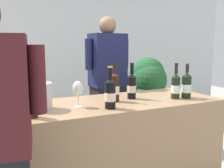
{
  "coord_description": "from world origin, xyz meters",
  "views": [
    {
      "loc": [
        -0.68,
        -1.85,
        1.38
      ],
      "look_at": [
        0.18,
        0.0,
        1.06
      ],
      "focal_mm": 40.24,
      "sensor_mm": 36.0,
      "label": 1
    }
  ],
  "objects_px": {
    "wine_bottle_4": "(186,85)",
    "wine_bottle_5": "(32,101)",
    "wine_bottle_2": "(115,87)",
    "potted_shrub": "(145,88)",
    "ice_bucket": "(39,96)",
    "wine_bottle_3": "(110,93)",
    "person_server": "(108,94)",
    "wine_bottle_1": "(176,86)",
    "wine_bottle_6": "(132,86)",
    "wine_glass": "(78,89)"
  },
  "relations": [
    {
      "from": "wine_bottle_4",
      "to": "wine_bottle_5",
      "type": "height_order",
      "value": "wine_bottle_5"
    },
    {
      "from": "wine_bottle_2",
      "to": "potted_shrub",
      "type": "xyz_separation_m",
      "value": [
        0.95,
        1.02,
        -0.24
      ]
    },
    {
      "from": "wine_bottle_4",
      "to": "wine_bottle_2",
      "type": "bearing_deg",
      "value": 167.73
    },
    {
      "from": "ice_bucket",
      "to": "wine_bottle_3",
      "type": "bearing_deg",
      "value": -21.98
    },
    {
      "from": "ice_bucket",
      "to": "person_server",
      "type": "xyz_separation_m",
      "value": [
        0.86,
        0.71,
        -0.19
      ]
    },
    {
      "from": "wine_bottle_1",
      "to": "wine_bottle_6",
      "type": "bearing_deg",
      "value": 155.86
    },
    {
      "from": "potted_shrub",
      "to": "person_server",
      "type": "bearing_deg",
      "value": -155.86
    },
    {
      "from": "wine_bottle_1",
      "to": "wine_bottle_2",
      "type": "xyz_separation_m",
      "value": [
        -0.53,
        0.12,
        0.01
      ]
    },
    {
      "from": "wine_bottle_5",
      "to": "potted_shrub",
      "type": "height_order",
      "value": "wine_bottle_5"
    },
    {
      "from": "wine_bottle_4",
      "to": "wine_glass",
      "type": "height_order",
      "value": "wine_bottle_4"
    },
    {
      "from": "wine_bottle_1",
      "to": "person_server",
      "type": "xyz_separation_m",
      "value": [
        -0.29,
        0.82,
        -0.2
      ]
    },
    {
      "from": "wine_bottle_6",
      "to": "wine_bottle_2",
      "type": "bearing_deg",
      "value": -168.46
    },
    {
      "from": "person_server",
      "to": "wine_glass",
      "type": "bearing_deg",
      "value": -127.57
    },
    {
      "from": "wine_bottle_2",
      "to": "potted_shrub",
      "type": "distance_m",
      "value": 1.41
    },
    {
      "from": "wine_bottle_4",
      "to": "person_server",
      "type": "bearing_deg",
      "value": 115.12
    },
    {
      "from": "wine_bottle_4",
      "to": "wine_glass",
      "type": "bearing_deg",
      "value": 175.01
    },
    {
      "from": "wine_bottle_4",
      "to": "wine_bottle_1",
      "type": "bearing_deg",
      "value": 170.31
    },
    {
      "from": "wine_bottle_2",
      "to": "wine_bottle_5",
      "type": "xyz_separation_m",
      "value": [
        -0.69,
        -0.2,
        -0.02
      ]
    },
    {
      "from": "wine_bottle_1",
      "to": "wine_bottle_3",
      "type": "relative_size",
      "value": 0.99
    },
    {
      "from": "wine_bottle_6",
      "to": "potted_shrub",
      "type": "relative_size",
      "value": 0.26
    },
    {
      "from": "wine_bottle_3",
      "to": "ice_bucket",
      "type": "relative_size",
      "value": 1.6
    },
    {
      "from": "wine_bottle_1",
      "to": "person_server",
      "type": "bearing_deg",
      "value": 109.29
    },
    {
      "from": "wine_bottle_2",
      "to": "wine_bottle_1",
      "type": "bearing_deg",
      "value": -12.78
    },
    {
      "from": "wine_bottle_2",
      "to": "ice_bucket",
      "type": "bearing_deg",
      "value": -179.53
    },
    {
      "from": "wine_bottle_3",
      "to": "wine_bottle_5",
      "type": "bearing_deg",
      "value": -179.71
    },
    {
      "from": "wine_bottle_1",
      "to": "person_server",
      "type": "height_order",
      "value": "person_server"
    },
    {
      "from": "wine_bottle_2",
      "to": "wine_bottle_3",
      "type": "xyz_separation_m",
      "value": [
        -0.13,
        -0.2,
        -0.01
      ]
    },
    {
      "from": "wine_bottle_2",
      "to": "wine_bottle_4",
      "type": "height_order",
      "value": "wine_bottle_2"
    },
    {
      "from": "wine_bottle_4",
      "to": "wine_bottle_5",
      "type": "relative_size",
      "value": 0.99
    },
    {
      "from": "wine_bottle_3",
      "to": "wine_bottle_6",
      "type": "height_order",
      "value": "same"
    },
    {
      "from": "wine_bottle_1",
      "to": "wine_bottle_4",
      "type": "relative_size",
      "value": 1.01
    },
    {
      "from": "wine_bottle_3",
      "to": "wine_bottle_5",
      "type": "distance_m",
      "value": 0.56
    },
    {
      "from": "ice_bucket",
      "to": "person_server",
      "type": "distance_m",
      "value": 1.13
    },
    {
      "from": "wine_bottle_3",
      "to": "wine_bottle_5",
      "type": "xyz_separation_m",
      "value": [
        -0.56,
        -0.0,
        -0.01
      ]
    },
    {
      "from": "wine_bottle_2",
      "to": "wine_bottle_3",
      "type": "relative_size",
      "value": 1.06
    },
    {
      "from": "wine_bottle_3",
      "to": "wine_bottle_4",
      "type": "xyz_separation_m",
      "value": [
        0.77,
        0.06,
        -0.0
      ]
    },
    {
      "from": "wine_bottle_6",
      "to": "potted_shrub",
      "type": "distance_m",
      "value": 1.27
    },
    {
      "from": "wine_bottle_3",
      "to": "wine_bottle_6",
      "type": "distance_m",
      "value": 0.39
    },
    {
      "from": "wine_bottle_2",
      "to": "wine_bottle_4",
      "type": "xyz_separation_m",
      "value": [
        0.64,
        -0.14,
        -0.01
      ]
    },
    {
      "from": "wine_glass",
      "to": "potted_shrub",
      "type": "relative_size",
      "value": 0.17
    },
    {
      "from": "person_server",
      "to": "ice_bucket",
      "type": "bearing_deg",
      "value": -140.52
    },
    {
      "from": "wine_glass",
      "to": "ice_bucket",
      "type": "distance_m",
      "value": 0.28
    },
    {
      "from": "wine_bottle_1",
      "to": "wine_bottle_2",
      "type": "relative_size",
      "value": 0.94
    },
    {
      "from": "wine_bottle_1",
      "to": "wine_glass",
      "type": "xyz_separation_m",
      "value": [
        -0.87,
        0.07,
        0.03
      ]
    },
    {
      "from": "wine_glass",
      "to": "potted_shrub",
      "type": "xyz_separation_m",
      "value": [
        1.29,
        1.07,
        -0.26
      ]
    },
    {
      "from": "wine_bottle_3",
      "to": "person_server",
      "type": "xyz_separation_m",
      "value": [
        0.38,
        0.9,
        -0.2
      ]
    },
    {
      "from": "person_server",
      "to": "wine_bottle_1",
      "type": "bearing_deg",
      "value": -70.71
    },
    {
      "from": "wine_bottle_4",
      "to": "wine_bottle_6",
      "type": "distance_m",
      "value": 0.49
    },
    {
      "from": "wine_bottle_5",
      "to": "wine_bottle_6",
      "type": "distance_m",
      "value": 0.91
    },
    {
      "from": "wine_glass",
      "to": "wine_bottle_6",
      "type": "bearing_deg",
      "value": 9.94
    }
  ]
}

